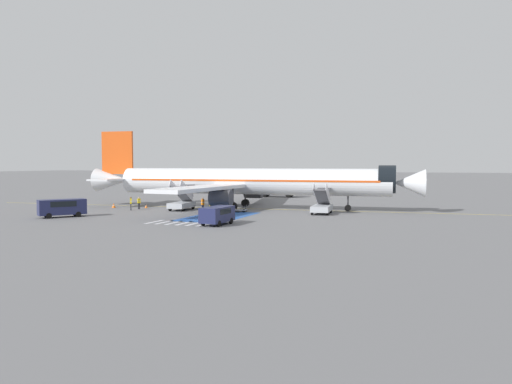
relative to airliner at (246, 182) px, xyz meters
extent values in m
plane|color=slate|center=(1.25, 0.45, -3.77)|extent=(600.00, 600.00, 0.00)
cube|color=gold|center=(0.71, 0.06, -3.77)|extent=(81.53, 7.31, 0.01)
cube|color=#2856A8|center=(0.71, -10.82, -3.77)|extent=(6.31, 12.29, 0.01)
cube|color=silver|center=(-3.49, -18.09, -3.77)|extent=(0.44, 3.60, 0.01)
cube|color=silver|center=(-2.29, -18.09, -3.77)|extent=(0.44, 3.60, 0.01)
cube|color=silver|center=(-1.09, -18.09, -3.77)|extent=(0.44, 3.60, 0.01)
cube|color=silver|center=(0.11, -18.09, -3.77)|extent=(0.44, 3.60, 0.01)
cube|color=silver|center=(1.31, -18.09, -3.77)|extent=(0.44, 3.60, 0.01)
cube|color=silver|center=(2.51, -18.09, -3.77)|extent=(0.44, 3.60, 0.01)
cube|color=silver|center=(3.71, -18.09, -3.77)|extent=(0.44, 3.60, 0.01)
cylinder|color=silver|center=(0.71, 0.06, 0.02)|extent=(37.99, 6.87, 3.60)
cone|color=silver|center=(21.52, 1.88, 0.02)|extent=(4.25, 3.86, 3.53)
cone|color=silver|center=(-20.83, -1.82, 0.02)|extent=(5.68, 3.91, 3.46)
cylinder|color=black|center=(18.83, 1.64, 0.47)|extent=(2.47, 3.81, 3.64)
cube|color=#DB4C14|center=(0.71, 0.06, 0.20)|extent=(34.99, 6.68, 0.24)
cube|color=silver|center=(-3.70, 8.97, -0.52)|extent=(8.21, 18.31, 0.44)
cylinder|color=#38383D|center=(-1.75, 7.37, -1.80)|extent=(2.86, 2.30, 2.07)
cube|color=silver|center=(-2.09, -9.48, -0.52)|extent=(5.25, 18.00, 0.44)
cylinder|color=#38383D|center=(-0.45, -7.56, -1.80)|extent=(2.86, 2.30, 2.07)
cube|color=#DB4C14|center=(-20.02, -1.75, 4.09)|extent=(5.05, 0.80, 6.33)
cube|color=silver|center=(-19.78, 1.71, 0.20)|extent=(3.73, 6.02, 0.24)
cube|color=silver|center=(-19.18, -5.11, 0.20)|extent=(3.73, 6.02, 0.24)
cylinder|color=#38383D|center=(13.89, 1.21, -1.85)|extent=(0.20, 0.20, 3.02)
cylinder|color=black|center=(13.89, 1.21, -3.35)|extent=(0.86, 0.35, 0.84)
cylinder|color=#38383D|center=(-1.29, 2.80, -1.87)|extent=(0.24, 0.24, 2.71)
cylinder|color=black|center=(-1.29, 2.80, -3.22)|extent=(1.15, 0.69, 1.10)
cylinder|color=#38383D|center=(-0.78, -2.98, -1.87)|extent=(0.24, 0.24, 2.71)
cylinder|color=black|center=(-0.78, -2.98, -3.22)|extent=(1.15, 0.69, 1.10)
cube|color=#ADB2BA|center=(11.45, -3.42, -3.07)|extent=(2.61, 4.97, 0.70)
cylinder|color=black|center=(10.37, -1.83, -3.42)|extent=(0.28, 0.72, 0.70)
cylinder|color=black|center=(12.24, -1.66, -3.42)|extent=(0.28, 0.72, 0.70)
cylinder|color=black|center=(10.67, -5.17, -3.42)|extent=(0.28, 0.72, 0.70)
cylinder|color=black|center=(12.53, -5.01, -3.42)|extent=(0.28, 0.72, 0.70)
cube|color=#4C4C51|center=(11.45, -3.42, -1.70)|extent=(1.79, 4.26, 2.18)
cube|color=#4C4C51|center=(11.25, -1.15, -0.68)|extent=(1.74, 1.24, 0.12)
cube|color=silver|center=(10.68, -3.49, -1.23)|extent=(0.45, 4.49, 2.89)
cube|color=silver|center=(12.22, -3.35, -1.23)|extent=(0.45, 4.49, 2.89)
cube|color=#ADB2BA|center=(-7.39, -5.06, -3.07)|extent=(2.61, 4.97, 0.70)
cylinder|color=black|center=(-8.47, -3.47, -3.42)|extent=(0.28, 0.72, 0.70)
cylinder|color=black|center=(-6.60, -3.31, -3.42)|extent=(0.28, 0.72, 0.70)
cylinder|color=black|center=(-8.18, -6.82, -3.42)|extent=(0.28, 0.72, 0.70)
cylinder|color=black|center=(-6.31, -6.65, -3.42)|extent=(0.28, 0.72, 0.70)
cube|color=#4C4C51|center=(-7.39, -5.06, -1.60)|extent=(1.79, 4.27, 2.38)
cube|color=#4C4C51|center=(-7.59, -2.79, -0.49)|extent=(1.74, 1.24, 0.12)
cube|color=silver|center=(-8.16, -5.13, -1.13)|extent=(0.45, 4.53, 3.07)
cube|color=silver|center=(-6.62, -4.99, -1.13)|extent=(0.45, 4.53, 3.07)
cube|color=#38383D|center=(-5.06, 23.89, -2.99)|extent=(9.40, 3.19, 0.60)
cube|color=silver|center=(-0.55, 24.23, -2.49)|extent=(2.23, 2.52, 1.60)
cube|color=black|center=(0.47, 24.31, -2.17)|extent=(0.19, 2.00, 0.70)
cylinder|color=#B7BCC4|center=(-5.47, 23.86, -1.45)|extent=(6.53, 2.96, 2.49)
cylinder|color=gold|center=(-5.47, 23.86, -1.45)|extent=(0.54, 2.56, 2.54)
cylinder|color=black|center=(-1.05, 25.39, -3.29)|extent=(0.98, 0.35, 0.96)
cylinder|color=black|center=(-0.87, 23.02, -3.29)|extent=(0.98, 0.35, 0.96)
cylinder|color=black|center=(-5.66, 25.04, -3.29)|extent=(0.98, 0.35, 0.96)
cylinder|color=black|center=(-5.48, 22.67, -3.29)|extent=(0.98, 0.35, 0.96)
cylinder|color=black|center=(-8.22, 24.85, -3.29)|extent=(0.98, 0.35, 0.96)
cylinder|color=black|center=(-8.04, 22.48, -3.29)|extent=(0.98, 0.35, 0.96)
cube|color=#1E234C|center=(3.95, -18.10, -2.68)|extent=(2.17, 4.48, 1.54)
cube|color=black|center=(3.95, -18.10, -2.34)|extent=(2.10, 2.51, 0.56)
cylinder|color=black|center=(3.13, -16.70, -3.45)|extent=(0.24, 0.65, 0.64)
cylinder|color=black|center=(4.91, -16.80, -3.45)|extent=(0.24, 0.65, 0.64)
cylinder|color=black|center=(2.98, -19.41, -3.45)|extent=(0.24, 0.65, 0.64)
cylinder|color=black|center=(4.76, -19.51, -3.45)|extent=(0.24, 0.65, 0.64)
cube|color=#1E234C|center=(-16.11, -17.86, -2.57)|extent=(4.60, 5.27, 1.78)
cube|color=black|center=(-16.11, -17.86, -2.18)|extent=(3.20, 3.41, 0.64)
cylinder|color=black|center=(-16.43, -19.66, -3.45)|extent=(0.54, 0.63, 0.64)
cylinder|color=black|center=(-17.75, -18.66, -3.45)|extent=(0.54, 0.63, 0.64)
cylinder|color=black|center=(-14.47, -17.07, -3.45)|extent=(0.54, 0.63, 0.64)
cylinder|color=black|center=(-15.80, -16.07, -3.45)|extent=(0.54, 0.63, 0.64)
cube|color=gray|center=(0.49, -4.70, -3.51)|extent=(2.85, 2.00, 0.12)
cylinder|color=black|center=(1.38, -3.86, -3.57)|extent=(0.41, 0.18, 0.40)
cylinder|color=black|center=(1.64, -5.11, -3.57)|extent=(0.41, 0.18, 0.40)
cylinder|color=black|center=(-0.66, -4.29, -3.57)|extent=(0.41, 0.18, 0.40)
cylinder|color=black|center=(-0.39, -5.53, -3.57)|extent=(0.41, 0.18, 0.40)
cylinder|color=gray|center=(1.52, -3.78, -3.18)|extent=(0.05, 0.05, 0.55)
cylinder|color=gray|center=(1.80, -5.13, -3.18)|extent=(0.05, 0.05, 0.55)
cylinder|color=gray|center=(-0.82, -4.27, -3.18)|extent=(0.05, 0.05, 0.55)
cylinder|color=gray|center=(-0.54, -5.62, -3.18)|extent=(0.05, 0.05, 0.55)
cylinder|color=#2D2D33|center=(-13.64, -7.72, -3.33)|extent=(0.14, 0.14, 0.88)
cylinder|color=#2D2D33|center=(-13.55, -7.86, -3.33)|extent=(0.14, 0.14, 0.88)
cube|color=yellow|center=(-13.60, -7.79, -2.54)|extent=(0.42, 0.47, 0.70)
cube|color=silver|center=(-13.60, -7.79, -2.54)|extent=(0.43, 0.49, 0.06)
sphere|color=brown|center=(-13.60, -7.79, -2.07)|extent=(0.24, 0.24, 0.24)
cylinder|color=#191E38|center=(-3.70, -6.25, -3.32)|extent=(0.14, 0.14, 0.90)
cylinder|color=#191E38|center=(-3.66, -6.09, -3.32)|extent=(0.14, 0.14, 0.90)
cube|color=orange|center=(-3.68, -6.17, -2.52)|extent=(0.31, 0.46, 0.71)
cube|color=silver|center=(-3.68, -6.17, -2.52)|extent=(0.32, 0.47, 0.06)
sphere|color=#9E704C|center=(-3.68, -6.17, -2.04)|extent=(0.24, 0.24, 0.24)
cylinder|color=#2D2D33|center=(-13.67, -5.63, -3.37)|extent=(0.14, 0.14, 0.80)
cylinder|color=#2D2D33|center=(-13.77, -5.76, -3.37)|extent=(0.14, 0.14, 0.80)
cube|color=yellow|center=(-13.72, -5.70, -2.65)|extent=(0.43, 0.47, 0.64)
cube|color=silver|center=(-13.72, -5.70, -2.65)|extent=(0.45, 0.48, 0.06)
sphere|color=tan|center=(-13.72, -5.70, -2.23)|extent=(0.22, 0.22, 0.22)
cylinder|color=#191E38|center=(-2.37, -6.26, -3.37)|extent=(0.14, 0.14, 0.82)
cylinder|color=#191E38|center=(-2.43, -6.41, -3.37)|extent=(0.14, 0.14, 0.82)
cube|color=yellow|center=(-2.40, -6.33, -2.64)|extent=(0.36, 0.47, 0.65)
cube|color=silver|center=(-2.40, -6.33, -2.64)|extent=(0.37, 0.48, 0.06)
sphere|color=brown|center=(-2.40, -6.33, -2.20)|extent=(0.22, 0.22, 0.22)
cone|color=orange|center=(-13.76, -3.85, -3.54)|extent=(0.42, 0.42, 0.47)
cylinder|color=white|center=(-13.76, -3.85, -3.52)|extent=(0.23, 0.23, 0.06)
cone|color=orange|center=(-18.19, -5.30, -3.46)|extent=(0.56, 0.56, 0.62)
cylinder|color=white|center=(-18.19, -5.30, -3.43)|extent=(0.31, 0.31, 0.07)
camera|label=1|loc=(25.44, -64.27, 2.51)|focal=35.00mm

